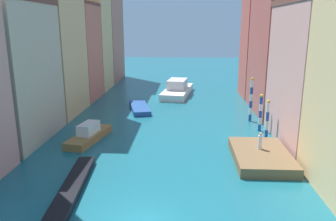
% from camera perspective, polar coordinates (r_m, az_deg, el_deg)
% --- Properties ---
extents(ground_plane, '(154.00, 154.00, 0.00)m').
position_cam_1_polar(ground_plane, '(42.05, -0.08, -0.43)').
color(ground_plane, '#196070').
extents(building_left_1, '(7.55, 10.31, 13.47)m').
position_cam_1_polar(building_left_1, '(34.50, -26.51, 6.23)').
color(building_left_1, '#BCB299').
rests_on(building_left_1, ground).
extents(building_left_2, '(7.55, 9.30, 18.71)m').
position_cam_1_polar(building_left_2, '(43.26, -20.42, 11.68)').
color(building_left_2, '#DBB77A').
rests_on(building_left_2, ground).
extents(building_left_3, '(7.55, 8.11, 14.02)m').
position_cam_1_polar(building_left_3, '(51.53, -16.38, 9.65)').
color(building_left_3, '#C6705B').
rests_on(building_left_3, ground).
extents(building_left_4, '(7.55, 7.66, 17.60)m').
position_cam_1_polar(building_left_4, '(59.11, -13.92, 12.09)').
color(building_left_4, '#DBB77A').
rests_on(building_left_4, ground).
extents(building_left_5, '(7.55, 11.17, 19.11)m').
position_cam_1_polar(building_left_5, '(68.31, -11.62, 13.10)').
color(building_left_5, '#C6705B').
rests_on(building_left_5, ground).
extents(building_right_1, '(7.55, 11.29, 13.17)m').
position_cam_1_polar(building_right_1, '(33.23, 25.23, 5.84)').
color(building_right_1, tan).
rests_on(building_right_1, ground).
extents(building_right_2, '(7.55, 11.49, 19.23)m').
position_cam_1_polar(building_right_2, '(44.04, 19.97, 12.08)').
color(building_right_2, '#B25147').
rests_on(building_right_2, ground).
extents(building_right_3, '(7.55, 7.15, 20.37)m').
position_cam_1_polar(building_right_3, '(53.39, 17.02, 13.18)').
color(building_right_3, '#B25147').
rests_on(building_right_3, ground).
extents(waterfront_dock, '(4.45, 7.13, 0.80)m').
position_cam_1_polar(waterfront_dock, '(28.44, 15.69, -7.51)').
color(waterfront_dock, brown).
rests_on(waterfront_dock, ground).
extents(person_on_dock, '(0.36, 0.36, 1.44)m').
position_cam_1_polar(person_on_dock, '(28.58, 15.56, -5.12)').
color(person_on_dock, white).
rests_on(person_on_dock, waterfront_dock).
extents(mooring_pole_0, '(0.33, 0.33, 3.89)m').
position_cam_1_polar(mooring_pole_0, '(33.47, 16.72, -1.40)').
color(mooring_pole_0, '#1E479E').
rests_on(mooring_pole_0, ground).
extents(mooring_pole_1, '(0.35, 0.35, 3.96)m').
position_cam_1_polar(mooring_pole_1, '(35.71, 15.62, -0.29)').
color(mooring_pole_1, '#1E479E').
rests_on(mooring_pole_1, ground).
extents(mooring_pole_2, '(0.36, 0.36, 5.11)m').
position_cam_1_polar(mooring_pole_2, '(39.02, 14.10, 1.91)').
color(mooring_pole_2, '#1E479E').
rests_on(mooring_pole_2, ground).
extents(vaporetto_white, '(5.15, 11.44, 2.50)m').
position_cam_1_polar(vaporetto_white, '(52.90, 1.61, 3.63)').
color(vaporetto_white, white).
rests_on(vaporetto_white, ground).
extents(gondola_black, '(2.12, 10.14, 0.50)m').
position_cam_1_polar(gondola_black, '(23.37, -16.30, -12.93)').
color(gondola_black, black).
rests_on(gondola_black, ground).
extents(motorboat_0, '(3.15, 6.69, 1.72)m').
position_cam_1_polar(motorboat_0, '(32.89, -13.44, -4.02)').
color(motorboat_0, olive).
rests_on(motorboat_0, ground).
extents(motorboat_1, '(3.76, 7.29, 0.61)m').
position_cam_1_polar(motorboat_1, '(43.63, -4.92, 0.48)').
color(motorboat_1, '#234C93').
rests_on(motorboat_1, ground).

